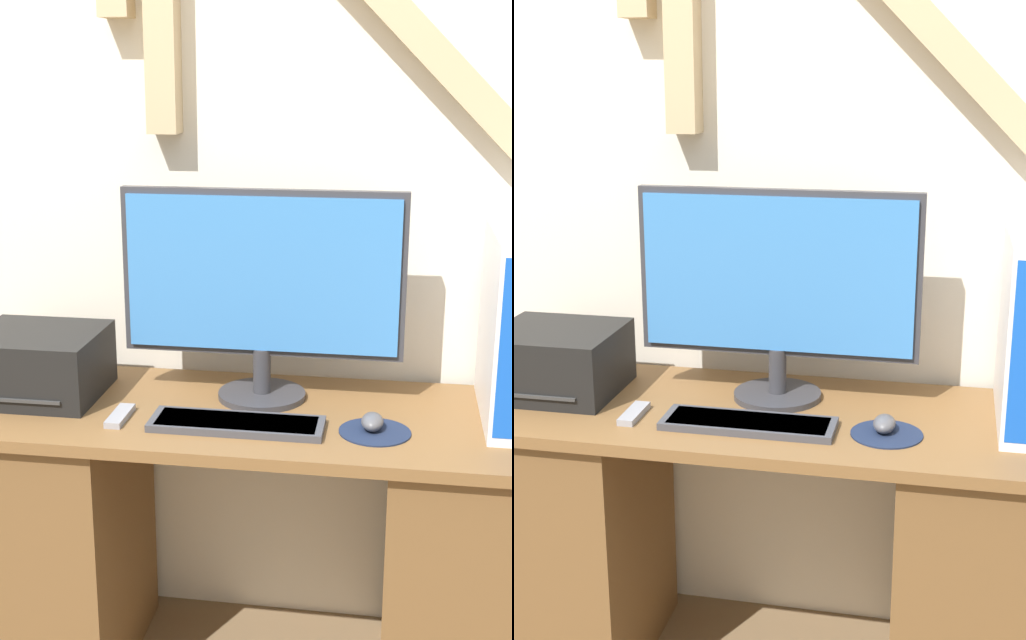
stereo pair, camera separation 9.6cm
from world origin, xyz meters
TOP-DOWN VIEW (x-y plane):
  - wall_back at (0.01, 0.62)m, footprint 6.40×0.13m
  - desk at (0.00, 0.28)m, footprint 1.60×0.56m
  - monitor at (0.01, 0.38)m, footprint 0.72×0.23m
  - keyboard at (-0.02, 0.17)m, footprint 0.42×0.13m
  - mousepad at (0.31, 0.19)m, footprint 0.17×0.17m
  - mouse at (0.30, 0.20)m, footprint 0.05×0.08m
  - printer at (-0.57, 0.31)m, footprint 0.33×0.30m
  - remote_control at (-0.31, 0.17)m, footprint 0.04×0.13m

SIDE VIEW (x-z plane):
  - desk at x=0.00m, z-range 0.01..0.78m
  - mousepad at x=0.31m, z-range 0.77..0.77m
  - remote_control at x=-0.31m, z-range 0.77..0.79m
  - keyboard at x=-0.02m, z-range 0.77..0.79m
  - mouse at x=0.30m, z-range 0.77..0.81m
  - printer at x=-0.57m, z-range 0.77..0.94m
  - monitor at x=0.01m, z-range 0.80..1.35m
  - wall_back at x=0.01m, z-range -0.03..2.77m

